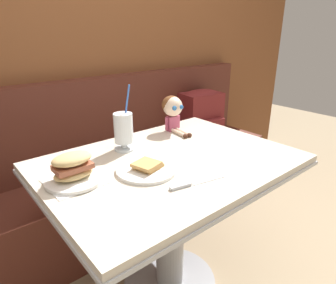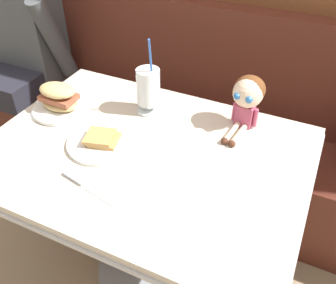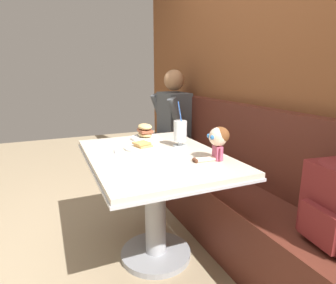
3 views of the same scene
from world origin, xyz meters
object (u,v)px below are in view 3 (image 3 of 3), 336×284
Objects in this scene: butter_knife at (116,153)px; diner_patron at (170,120)px; milkshake_glass at (180,132)px; toast_plate at (143,147)px; sandwich_plate at (145,133)px; seated_doll at (218,139)px.

diner_patron is at bearing 140.24° from butter_knife.
butter_knife is (-0.00, -0.45, -0.10)m from milkshake_glass.
toast_plate is at bearing -33.51° from diner_patron.
butter_knife is at bearing -76.39° from toast_plate.
sandwich_plate is at bearing 158.01° from toast_plate.
seated_doll reaches higher than toast_plate.
butter_knife is 1.05× the size of seated_doll.
sandwich_plate is at bearing 135.82° from butter_knife.
milkshake_glass is 0.39× the size of diner_patron.
diner_patron is (-0.97, 0.80, -0.00)m from butter_knife.
toast_plate is at bearing -21.99° from sandwich_plate.
seated_doll is at bearing -12.17° from diner_patron.
diner_patron reaches higher than sandwich_plate.
milkshake_glass reaches higher than butter_knife.
milkshake_glass reaches higher than toast_plate.
butter_knife is at bearing -90.54° from milkshake_glass.
butter_knife is 1.26m from diner_patron.
milkshake_glass is 1.04m from diner_patron.
milkshake_glass reaches higher than seated_doll.
seated_doll reaches higher than sandwich_plate.
diner_patron is at bearing 159.87° from milkshake_glass.
diner_patron is (-1.33, 0.29, -0.13)m from seated_doll.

